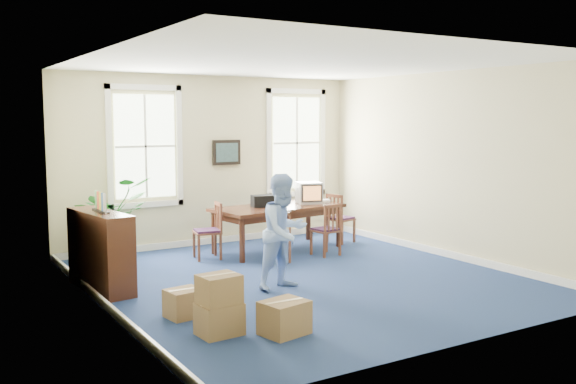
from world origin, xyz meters
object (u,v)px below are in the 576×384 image
credenza (101,250)px  potted_plant (110,220)px  conference_table (278,228)px  man (284,232)px  crt_tv (309,193)px  chair_near_left (278,236)px  cardboard_boxes (230,299)px

credenza → potted_plant: size_ratio=1.00×
conference_table → man: man is taller
potted_plant → conference_table: bearing=-12.3°
crt_tv → chair_near_left: 1.59m
man → potted_plant: (-1.62, 2.97, -0.10)m
chair_near_left → credenza: size_ratio=0.61×
crt_tv → man: (-1.98, -2.40, -0.20)m
conference_table → cardboard_boxes: (-2.73, -3.56, -0.05)m
man → cardboard_boxes: man is taller
crt_tv → potted_plant: (-3.60, 0.58, -0.30)m
potted_plant → credenza: bearing=-110.0°
chair_near_left → crt_tv: bearing=-126.9°
crt_tv → potted_plant: size_ratio=0.33×
crt_tv → conference_table: bearing=-158.1°
conference_table → potted_plant: size_ratio=1.68×
conference_table → crt_tv: 0.93m
conference_table → cardboard_boxes: size_ratio=1.91×
man → potted_plant: bearing=106.7°
cardboard_boxes → man: bearing=40.1°
chair_near_left → man: man is taller
crt_tv → credenza: bearing=-147.6°
crt_tv → credenza: (-4.22, -1.12, -0.45)m
crt_tv → potted_plant: bearing=-171.5°
cardboard_boxes → conference_table: bearing=52.6°
chair_near_left → man: (-0.79, -1.53, 0.39)m
crt_tv → man: bearing=-112.0°
man → crt_tv: bearing=38.6°
conference_table → chair_near_left: chair_near_left is taller
conference_table → potted_plant: 2.98m
chair_near_left → potted_plant: (-2.41, 1.45, 0.28)m
man → conference_table: bearing=49.6°
conference_table → cardboard_boxes: 4.49m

